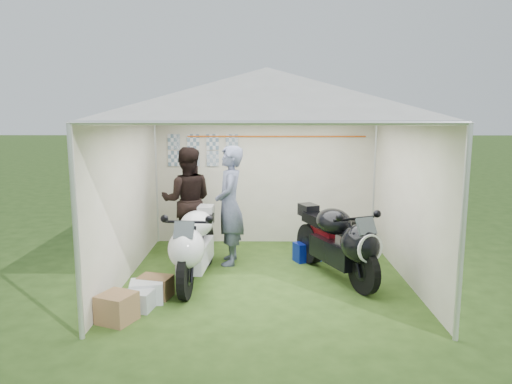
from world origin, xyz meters
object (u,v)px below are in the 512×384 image
Objects in this scene: crate_3 at (155,287)px; crate_2 at (138,301)px; paddock_stand at (307,252)px; crate_1 at (117,308)px; motorcycle_white at (195,243)px; crate_0 at (147,292)px; equipment_box at (338,235)px; motorcycle_black at (339,240)px; person_dark_jacket at (187,200)px; person_blue_jacket at (230,206)px; canopy_tent at (267,99)px.

crate_2 is at bearing -104.87° from crate_3.
crate_1 reaches higher than paddock_stand.
motorcycle_white is at bearing 50.40° from crate_3.
crate_2 is at bearing -115.99° from motorcycle_white.
crate_3 reaches higher than crate_0.
equipment_box is 3.69m from crate_0.
person_dark_jacket is (-2.38, 1.37, 0.32)m from motorcycle_black.
crate_3 is at bearing 173.06° from motorcycle_black.
crate_0 is 0.63m from crate_1.
motorcycle_black is 4.78× the size of crate_3.
person_dark_jacket is at bearing 166.36° from paddock_stand.
paddock_stand reaches higher than crate_3.
motorcycle_white is at bearing -26.56° from person_blue_jacket.
equipment_box is 3.52m from crate_3.
motorcycle_black is at bearing -6.14° from canopy_tent.
person_blue_jacket reaches higher than crate_0.
equipment_box is at bearing 42.98° from crate_2.
crate_2 is at bearing -179.13° from motorcycle_black.
paddock_stand is 0.99× the size of crate_0.
equipment_box is at bearing 178.81° from person_dark_jacket.
canopy_tent reaches higher than person_blue_jacket.
motorcycle_white is 5.03× the size of crate_3.
person_dark_jacket is 2.98m from crate_1.
canopy_tent reaches higher than motorcycle_white.
person_dark_jacket is at bearing 136.55° from canopy_tent.
person_blue_jacket is 5.01× the size of crate_1.
crate_0 is at bearing -139.51° from equipment_box.
motorcycle_white is 6.37× the size of crate_2.
canopy_tent is 2.26m from motorcycle_white.
canopy_tent is 2.25m from motorcycle_black.
crate_1 reaches higher than crate_2.
person_dark_jacket is 0.97× the size of person_blue_jacket.
person_blue_jacket is (-1.61, 0.76, 0.36)m from motorcycle_black.
canopy_tent is 13.90× the size of paddock_stand.
crate_3 is at bearing 69.94° from crate_1.
motorcycle_black is at bearing 15.85° from crate_3.
person_blue_jacket reaches higher than crate_3.
crate_3 is at bearing -150.56° from canopy_tent.
paddock_stand is 3.03m from crate_2.
person_blue_jacket is at bearing 68.55° from motorcycle_white.
person_blue_jacket is (0.44, 0.92, 0.36)m from motorcycle_white.
paddock_stand is at bearing 48.98° from canopy_tent.
motorcycle_white is at bearing 161.80° from motorcycle_black.
motorcycle_white is at bearing 59.99° from crate_2.
motorcycle_white is 2.03m from paddock_stand.
crate_1 reaches higher than crate_0.
equipment_box is 1.63× the size of crate_2.
equipment_box is (1.84, 0.75, -0.67)m from person_blue_jacket.
crate_2 is (-0.25, -2.52, -0.78)m from person_dark_jacket.
crate_2 is at bearing -137.02° from equipment_box.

